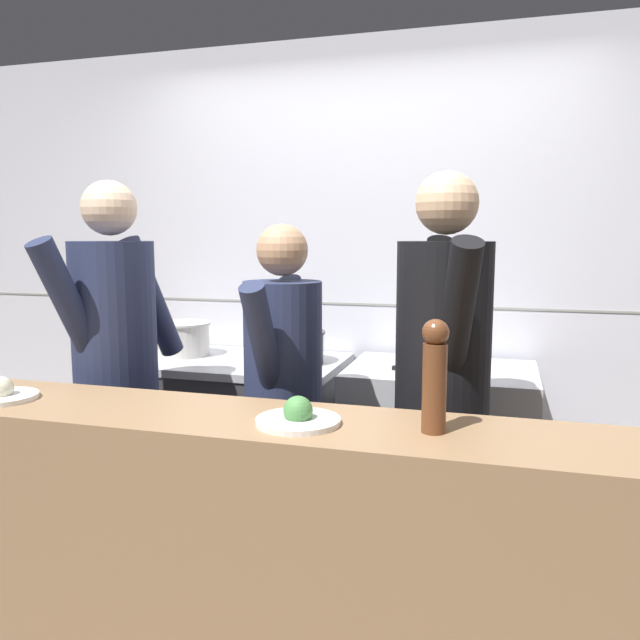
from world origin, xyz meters
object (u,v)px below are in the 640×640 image
Objects in this scene: pepper_mill at (435,374)px; chef_sous at (283,395)px; chefs_knife at (425,371)px; chef_line at (442,380)px; oven_range at (240,437)px; plated_dish_appetiser at (298,417)px; mixing_bowl_steel at (448,360)px; sauce_pot at (292,346)px; chef_head_cook at (116,362)px; plated_dish_main at (1,394)px; stock_pot at (184,338)px.

pepper_mill is 0.91m from chef_sous.
chef_line is (0.13, -0.55, 0.09)m from chefs_knife.
chefs_knife is at bearing 97.80° from pepper_mill.
chef_sous is at bearing -53.69° from oven_range.
chef_sous is at bearing -132.90° from chefs_knife.
plated_dish_appetiser is at bearing -139.37° from chef_line.
pepper_mill is at bearing -87.36° from mixing_bowl_steel.
sauce_pot reaches higher than chefs_knife.
chefs_knife is at bearing 42.17° from chef_head_cook.
plated_dish_main is 0.14× the size of chef_head_cook.
stock_pot is 1.09m from chef_sous.
chef_sous is (0.83, -0.70, -0.09)m from stock_pot.
plated_dish_main is 0.94× the size of plated_dish_appetiser.
chef_head_cook is at bearing 159.99° from pepper_mill.
oven_range is 3.30× the size of pepper_mill.
chef_line is (-0.03, 0.57, -0.15)m from pepper_mill.
sauce_pot is (0.31, 0.00, 0.52)m from oven_range.
stock_pot is 0.86× the size of sauce_pot.
chef_sous is at bearing -133.33° from mixing_bowl_steel.
chef_head_cook is (-1.28, -0.60, 0.09)m from chefs_knife.
plated_dish_appetiser is (1.09, -1.30, 0.01)m from stock_pot.
pepper_mill is at bearing -37.81° from chef_sous.
chef_head_cook reaches higher than chefs_knife.
pepper_mill is at bearing -82.20° from chefs_knife.
sauce_pot is 0.19× the size of chef_line.
chef_sous reaches higher than oven_range.
chef_sous is at bearing -40.17° from stock_pot.
chef_head_cook is 1.00× the size of chef_line.
sauce_pot is at bearing 109.43° from plated_dish_appetiser.
chef_head_cook is at bearing -84.55° from stock_pot.
sauce_pot is 1.35m from plated_dish_appetiser.
mixing_bowl_steel is at bearing -1.74° from sauce_pot.
pepper_mill reaches higher than plated_dish_main.
oven_range is 1.83m from pepper_mill.
oven_range is 1.44m from plated_dish_main.
chef_line reaches higher than chefs_knife.
sauce_pot is 1.42× the size of mixing_bowl_steel.
pepper_mill is at bearing 4.60° from plated_dish_appetiser.
plated_dish_appetiser reaches higher than plated_dish_main.
chefs_knife is at bearing -6.69° from oven_range.
plated_dish_appetiser is 0.17× the size of chef_sous.
oven_range is 0.95m from chef_sous.
mixing_bowl_steel is at bearing 41.04° from plated_dish_main.
chef_head_cook is (-0.27, -0.72, 0.54)m from oven_range.
chef_sous is (-0.67, 0.56, -0.25)m from pepper_mill.
mixing_bowl_steel is 0.15× the size of chef_sous.
chef_sous is (-0.52, -0.56, -0.02)m from chefs_knife.
chef_head_cook is 1.12× the size of chef_sous.
mixing_bowl_steel is (1.45, -0.05, -0.04)m from stock_pot.
chefs_knife is 1.41m from chef_head_cook.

